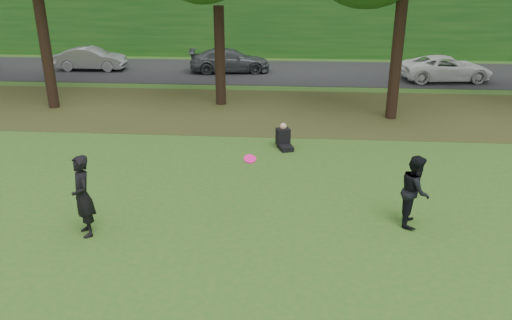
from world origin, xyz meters
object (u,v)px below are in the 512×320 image
(seated_person, at_px, (284,139))
(player_left, at_px, (83,196))
(frisbee, at_px, (250,159))
(player_right, at_px, (415,191))

(seated_person, bearing_deg, player_left, -145.27)
(frisbee, bearing_deg, seated_person, 83.78)
(player_right, bearing_deg, seated_person, 43.06)
(player_left, distance_m, frisbee, 3.76)
(player_left, relative_size, frisbee, 5.00)
(player_left, bearing_deg, player_right, 63.13)
(player_left, height_order, frisbee, player_left)
(frisbee, distance_m, seated_person, 5.83)
(player_right, height_order, seated_person, player_right)
(player_left, xyz_separation_m, frisbee, (3.64, 0.42, 0.83))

